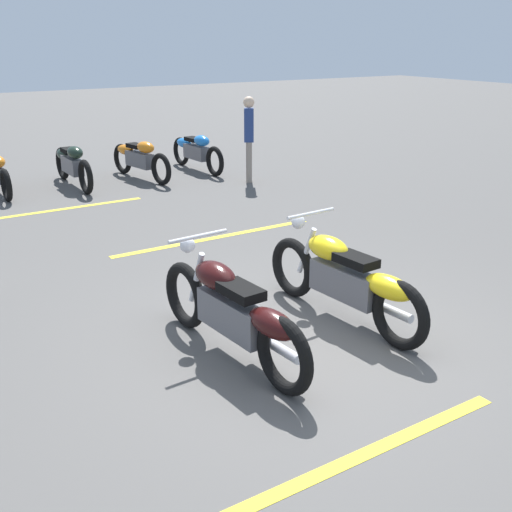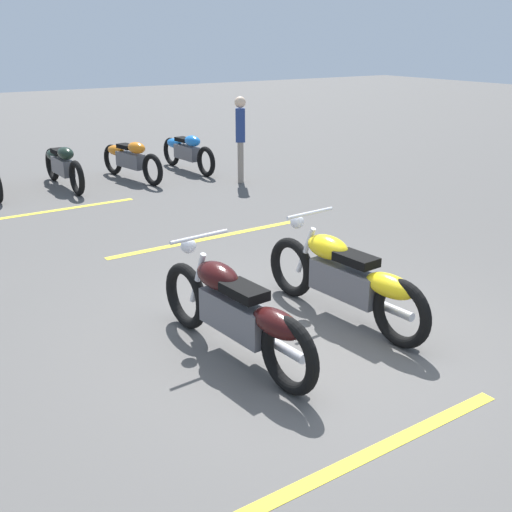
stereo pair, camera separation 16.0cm
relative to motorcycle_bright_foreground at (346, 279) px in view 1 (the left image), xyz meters
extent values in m
plane|color=#514F4C|center=(-0.30, 0.68, -0.46)|extent=(60.00, 60.00, 0.00)
torus|color=black|center=(0.83, 0.07, -0.13)|extent=(0.68, 0.16, 0.67)
torus|color=black|center=(-0.72, -0.06, -0.13)|extent=(0.68, 0.16, 0.67)
cube|color=#59595E|center=(0.01, 0.00, -0.04)|extent=(0.86, 0.29, 0.32)
ellipsoid|color=yellow|center=(0.28, 0.03, 0.26)|extent=(0.54, 0.32, 0.24)
ellipsoid|color=yellow|center=(-0.56, -0.04, 0.10)|extent=(0.58, 0.28, 0.22)
cube|color=black|center=(-0.12, -0.01, 0.24)|extent=(0.46, 0.27, 0.09)
cylinder|color=silver|center=(0.61, 0.05, 0.13)|extent=(0.27, 0.08, 0.56)
cylinder|color=silver|center=(0.56, 0.05, 0.56)|extent=(0.09, 0.62, 0.04)
sphere|color=silver|center=(0.76, 0.06, 0.42)|extent=(0.15, 0.15, 0.15)
cylinder|color=silver|center=(-0.38, -0.17, -0.20)|extent=(0.70, 0.15, 0.09)
torus|color=black|center=(0.75, 1.43, -0.13)|extent=(0.68, 0.17, 0.67)
torus|color=black|center=(-0.81, 1.29, -0.13)|extent=(0.68, 0.17, 0.67)
cube|color=#59595E|center=(-0.08, 1.36, -0.04)|extent=(0.86, 0.29, 0.32)
ellipsoid|color=black|center=(0.19, 1.38, 0.26)|extent=(0.54, 0.32, 0.24)
ellipsoid|color=black|center=(-0.65, 1.31, 0.10)|extent=(0.58, 0.29, 0.22)
cube|color=black|center=(-0.21, 1.34, 0.24)|extent=(0.46, 0.28, 0.09)
cylinder|color=silver|center=(0.52, 1.41, 0.13)|extent=(0.27, 0.08, 0.56)
cylinder|color=silver|center=(0.47, 1.40, 0.56)|extent=(0.09, 0.62, 0.04)
sphere|color=silver|center=(0.67, 1.42, 0.42)|extent=(0.15, 0.15, 0.15)
cylinder|color=silver|center=(-0.46, 1.18, -0.20)|extent=(0.71, 0.15, 0.09)
torus|color=black|center=(6.86, -2.18, -0.15)|extent=(0.62, 0.14, 0.62)
torus|color=black|center=(8.30, -2.10, -0.15)|extent=(0.62, 0.14, 0.62)
cube|color=#59595E|center=(7.63, -2.14, -0.07)|extent=(0.79, 0.25, 0.30)
ellipsoid|color=blue|center=(7.38, -2.15, 0.20)|extent=(0.49, 0.29, 0.22)
ellipsoid|color=blue|center=(8.15, -2.11, 0.06)|extent=(0.53, 0.25, 0.20)
cube|color=black|center=(7.75, -2.13, 0.18)|extent=(0.42, 0.24, 0.08)
torus|color=black|center=(6.69, -0.91, -0.15)|extent=(0.63, 0.21, 0.62)
torus|color=black|center=(8.13, -0.66, -0.15)|extent=(0.63, 0.21, 0.62)
cube|color=#59595E|center=(7.46, -0.78, -0.07)|extent=(0.81, 0.34, 0.30)
ellipsoid|color=orange|center=(7.21, -0.82, 0.21)|extent=(0.52, 0.34, 0.22)
ellipsoid|color=orange|center=(7.98, -0.69, 0.06)|extent=(0.55, 0.31, 0.20)
cube|color=black|center=(7.58, -0.76, 0.19)|extent=(0.44, 0.29, 0.08)
torus|color=black|center=(6.73, 0.56, -0.14)|extent=(0.64, 0.11, 0.64)
torus|color=black|center=(8.22, 0.57, -0.14)|extent=(0.64, 0.11, 0.64)
cube|color=#59595E|center=(7.52, 0.56, -0.06)|extent=(0.80, 0.22, 0.31)
ellipsoid|color=black|center=(7.27, 0.56, 0.23)|extent=(0.50, 0.27, 0.23)
ellipsoid|color=black|center=(8.07, 0.57, 0.07)|extent=(0.54, 0.23, 0.21)
cube|color=black|center=(7.65, 0.56, 0.21)|extent=(0.42, 0.23, 0.09)
torus|color=black|center=(6.93, 1.90, -0.17)|extent=(0.58, 0.10, 0.58)
cylinder|color=gray|center=(6.12, -2.55, -0.06)|extent=(0.12, 0.12, 0.80)
cylinder|color=gray|center=(5.98, -2.47, -0.06)|extent=(0.12, 0.12, 0.80)
cube|color=navy|center=(6.05, -2.51, 0.65)|extent=(0.29, 0.28, 0.63)
sphere|color=beige|center=(6.05, -2.51, 1.09)|extent=(0.22, 0.22, 0.22)
cube|color=yellow|center=(-1.79, 1.57, -0.46)|extent=(0.19, 3.20, 0.01)
cube|color=yellow|center=(3.17, -0.21, -0.46)|extent=(0.19, 3.20, 0.01)
cube|color=yellow|center=(5.90, 1.45, -0.46)|extent=(0.19, 3.20, 0.01)
camera|label=1|loc=(-4.55, 3.87, 2.32)|focal=44.39mm
camera|label=2|loc=(-4.46, 4.00, 2.32)|focal=44.39mm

